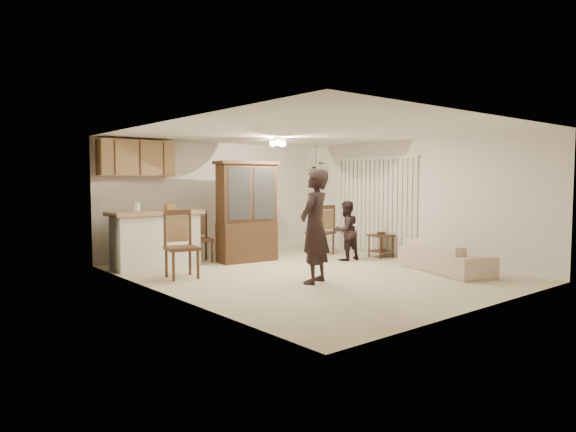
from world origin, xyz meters
TOP-DOWN VIEW (x-y plane):
  - floor at (0.00, 0.00)m, footprint 6.50×6.50m
  - ceiling at (0.00, 0.00)m, footprint 5.50×6.50m
  - wall_back at (0.00, 3.25)m, footprint 5.50×0.02m
  - wall_front at (0.00, -3.25)m, footprint 5.50×0.02m
  - wall_left at (-2.75, 0.00)m, footprint 0.02×6.50m
  - wall_right at (2.75, 0.00)m, footprint 0.02×6.50m
  - breakfast_bar at (-1.85, 2.35)m, footprint 1.60×0.55m
  - bar_top at (-1.85, 2.35)m, footprint 1.75×0.70m
  - upper_cabinets at (-1.90, 3.07)m, footprint 1.50×0.34m
  - vertical_blinds at (2.71, 0.90)m, footprint 0.06×2.30m
  - ceiling_fixture at (0.20, 1.20)m, footprint 0.36×0.36m
  - hanging_plant at (2.30, 2.40)m, footprint 0.43×0.37m
  - plant_cord at (2.30, 2.40)m, footprint 0.01×0.01m
  - sofa at (2.00, -1.40)m, footprint 1.28×2.01m
  - adult at (-0.52, -0.65)m, footprint 0.77×0.66m
  - child at (1.57, 0.68)m, footprint 0.69×0.55m
  - china_hutch at (-0.08, 1.88)m, footprint 1.35×0.65m
  - side_table at (2.47, 0.50)m, footprint 0.50×0.50m
  - chair_bar at (-1.97, 1.10)m, footprint 0.59×0.59m
  - chair_hutch_left at (-0.89, 2.39)m, footprint 0.55×0.55m
  - chair_hutch_right at (1.74, 1.63)m, footprint 0.56×0.56m
  - controller_adult at (-0.34, -1.04)m, footprint 0.11×0.17m
  - controller_child at (1.56, 0.39)m, footprint 0.04×0.11m

SIDE VIEW (x-z plane):
  - floor at x=0.00m, z-range 0.00..0.00m
  - side_table at x=2.47m, z-range -0.02..0.53m
  - chair_hutch_left at x=-0.89m, z-range -0.23..0.81m
  - chair_hutch_right at x=1.74m, z-range -0.24..0.87m
  - chair_bar at x=-1.97m, z-range -0.25..0.90m
  - sofa at x=2.00m, z-range 0.00..0.73m
  - breakfast_bar at x=-1.85m, z-range 0.00..1.00m
  - child at x=1.57m, z-range 0.00..1.35m
  - controller_child at x=1.56m, z-range 0.74..0.77m
  - adult at x=-0.52m, z-range 0.00..1.80m
  - china_hutch at x=-0.08m, z-range -0.01..2.03m
  - bar_top at x=-1.85m, z-range 1.01..1.09m
  - vertical_blinds at x=2.71m, z-range 0.05..2.15m
  - wall_back at x=0.00m, z-range 0.00..2.50m
  - wall_front at x=0.00m, z-range 0.00..2.50m
  - wall_left at x=-2.75m, z-range 0.00..2.50m
  - wall_right at x=2.75m, z-range 0.00..2.50m
  - controller_adult at x=-0.34m, z-range 1.39..1.44m
  - hanging_plant at x=2.30m, z-range 1.61..2.09m
  - upper_cabinets at x=-1.90m, z-range 1.75..2.45m
  - plant_cord at x=2.30m, z-range 1.85..2.50m
  - ceiling_fixture at x=0.20m, z-range 2.30..2.50m
  - ceiling at x=0.00m, z-range 2.49..2.51m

